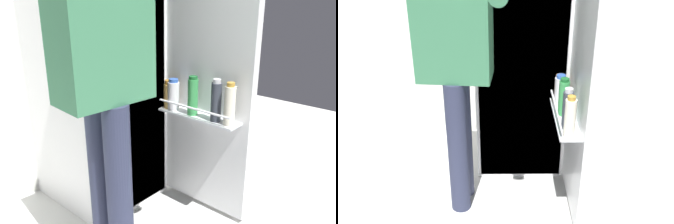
# 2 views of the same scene
# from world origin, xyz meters

# --- Properties ---
(ground_plane) EXTENTS (5.39, 5.39, 0.00)m
(ground_plane) POSITION_xyz_m (0.00, 0.00, 0.00)
(ground_plane) COLOR silver
(refrigerator) EXTENTS (0.64, 1.22, 1.68)m
(refrigerator) POSITION_xyz_m (0.03, 0.52, 0.84)
(refrigerator) COLOR white
(refrigerator) RESTS_ON ground_plane
(person) EXTENTS (0.53, 0.74, 1.70)m
(person) POSITION_xyz_m (-0.36, 0.01, 1.02)
(person) COLOR #2D334C
(person) RESTS_ON ground_plane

